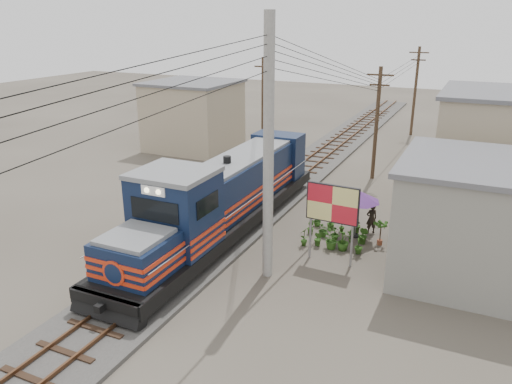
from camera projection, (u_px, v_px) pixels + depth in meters
The scene contains 16 objects.
ground at pixel (199, 253), 21.82m from camera, with size 120.00×120.00×0.00m, color #473F35.
ballast at pixel (284, 186), 30.36m from camera, with size 3.60×70.00×0.16m, color #595651.
track at pixel (284, 183), 30.30m from camera, with size 1.15×70.00×0.12m.
locomotive at pixel (222, 200), 23.10m from camera, with size 3.01×16.40×4.06m.
utility_pole_main at pixel (268, 154), 18.35m from camera, with size 0.40×0.40×10.00m.
wooden_pole_mid at pixel (377, 121), 30.81m from camera, with size 1.60×0.24×7.00m.
wooden_pole_far at pixel (415, 90), 42.59m from camera, with size 1.60×0.24×7.50m.
wooden_pole_left at pixel (263, 102), 38.01m from camera, with size 1.60×0.24×7.00m.
power_lines at pixel (274, 61), 26.66m from camera, with size 9.65×19.00×3.30m.
shophouse_front at pixel (496, 222), 19.05m from camera, with size 7.35×6.30×4.70m.
shophouse_back at pixel (490, 131), 35.60m from camera, with size 6.30×6.30×4.20m.
shophouse_left at pixel (194, 115), 38.63m from camera, with size 6.30×6.30×5.20m.
billboard at pixel (332, 206), 20.21m from camera, with size 2.22×0.24×3.42m.
market_umbrella at pixel (358, 196), 22.79m from camera, with size 2.34×2.34×2.32m.
vendor at pixel (371, 218), 23.65m from camera, with size 0.54×0.35×1.47m, color black.
plant_nursery at pixel (336, 234), 22.78m from camera, with size 3.18×2.96×1.09m.
Camera 1 is at (10.57, -16.83, 9.73)m, focal length 35.00 mm.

